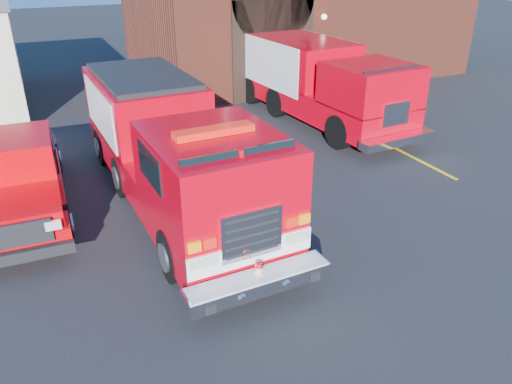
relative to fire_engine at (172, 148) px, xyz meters
name	(u,v)px	position (x,y,z in m)	size (l,w,h in m)	color
ground	(235,221)	(0.98, -1.53, -1.47)	(100.00, 100.00, 0.00)	black
parking_stripe_near	(420,161)	(7.48, -0.53, -1.47)	(0.12, 3.00, 0.01)	#DFB40B
parking_stripe_mid	(361,131)	(7.48, 2.47, -1.47)	(0.12, 3.00, 0.01)	#DFB40B
parking_stripe_far	(317,108)	(7.48, 5.47, -1.47)	(0.12, 3.00, 0.01)	#DFB40B
fire_engine	(172,148)	(0.00, 0.00, 0.00)	(2.86, 9.30, 2.84)	black
pickup_truck	(12,175)	(-3.60, 1.17, -0.53)	(2.40, 6.18, 2.00)	black
secondary_truck	(317,79)	(6.72, 4.37, 0.03)	(3.21, 8.67, 2.76)	black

